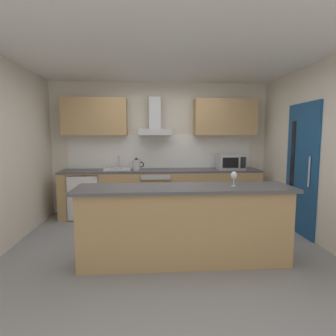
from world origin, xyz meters
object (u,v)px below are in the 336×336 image
(oven, at_px, (155,192))
(kettle, at_px, (136,165))
(refrigerator, at_px, (86,195))
(microwave, at_px, (231,162))
(wine_glass, at_px, (234,176))
(sink, at_px, (118,169))
(range_hood, at_px, (155,123))

(oven, xyz_separation_m, kettle, (-0.36, -0.03, 0.55))
(refrigerator, height_order, microwave, microwave)
(refrigerator, height_order, kettle, kettle)
(wine_glass, bearing_deg, sink, 128.00)
(wine_glass, bearing_deg, oven, 113.63)
(refrigerator, xyz_separation_m, kettle, (0.96, -0.03, 0.58))
(microwave, height_order, wine_glass, microwave)
(oven, xyz_separation_m, microwave, (1.46, -0.03, 0.59))
(refrigerator, height_order, sink, sink)
(range_hood, bearing_deg, microwave, -6.14)
(sink, distance_m, range_hood, 1.12)
(sink, height_order, kettle, sink)
(microwave, relative_size, range_hood, 0.69)
(kettle, bearing_deg, range_hood, 24.48)
(microwave, xyz_separation_m, range_hood, (-1.46, 0.16, 0.74))
(sink, distance_m, kettle, 0.36)
(sink, xyz_separation_m, range_hood, (0.71, 0.12, 0.86))
(sink, height_order, range_hood, range_hood)
(range_hood, xyz_separation_m, wine_glass, (0.89, -2.17, -0.72))
(oven, bearing_deg, range_hood, 90.00)
(refrigerator, height_order, wine_glass, wine_glass)
(kettle, bearing_deg, oven, 5.37)
(range_hood, bearing_deg, sink, -170.52)
(refrigerator, bearing_deg, wine_glass, -42.61)
(oven, bearing_deg, kettle, -174.63)
(microwave, height_order, kettle, microwave)
(oven, bearing_deg, sink, 179.11)
(refrigerator, distance_m, microwave, 2.85)
(refrigerator, bearing_deg, range_hood, 5.71)
(oven, distance_m, sink, 0.85)
(range_hood, bearing_deg, refrigerator, -174.29)
(microwave, height_order, range_hood, range_hood)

